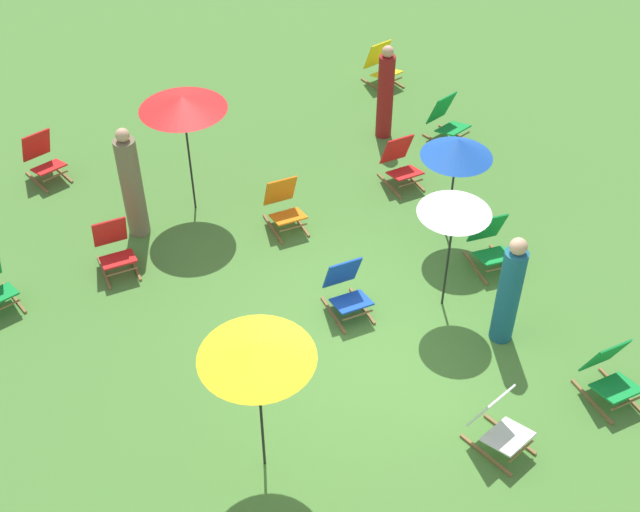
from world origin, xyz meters
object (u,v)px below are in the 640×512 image
at_px(umbrella_1, 457,148).
at_px(person_0, 385,94).
at_px(umbrella_0, 183,103).
at_px(umbrella_2, 455,206).
at_px(deckchair_0, 382,66).
at_px(person_1, 132,185).
at_px(deckchair_8, 610,374).
at_px(deckchair_10, 401,163).
at_px(deckchair_1, 447,120).
at_px(deckchair_3, 43,158).
at_px(deckchair_7, 114,248).
at_px(person_2, 509,293).
at_px(deckchair_12, 284,206).
at_px(deckchair_6, 490,244).
at_px(deckchair_13, 498,423).
at_px(deckchair_2, 347,289).
at_px(umbrella_3, 256,351).

xyz_separation_m(umbrella_1, person_0, (0.83, 2.80, -0.77)).
distance_m(umbrella_0, umbrella_2, 4.28).
relative_size(deckchair_0, umbrella_0, 0.42).
bearing_deg(person_1, deckchair_8, 135.29).
xyz_separation_m(deckchair_0, deckchair_10, (-1.65, -2.83, 0.00)).
height_order(deckchair_1, person_1, person_1).
bearing_deg(deckchair_3, deckchair_1, -31.85).
distance_m(deckchair_7, person_2, 5.53).
bearing_deg(deckchair_12, deckchair_10, 7.49).
xyz_separation_m(deckchair_0, person_1, (-5.78, -1.74, 0.49)).
relative_size(deckchair_6, deckchair_13, 1.03).
relative_size(deckchair_0, umbrella_2, 0.46).
bearing_deg(deckchair_6, deckchair_12, 145.08).
distance_m(deckchair_6, deckchair_10, 2.33).
height_order(deckchair_7, person_0, person_0).
distance_m(deckchair_2, umbrella_0, 3.61).
bearing_deg(person_1, deckchair_6, 154.10).
height_order(deckchair_6, umbrella_3, umbrella_3).
bearing_deg(deckchair_12, person_2, -62.78).
relative_size(deckchair_0, deckchair_8, 1.00).
bearing_deg(umbrella_1, person_2, -109.69).
bearing_deg(deckchair_7, deckchair_10, 2.15).
xyz_separation_m(deckchair_0, person_0, (-1.05, -1.54, 0.45)).
bearing_deg(deckchair_2, umbrella_0, 111.40).
distance_m(deckchair_13, umbrella_2, 2.72).
bearing_deg(deckchair_7, person_1, 53.37).
xyz_separation_m(deckchair_2, person_2, (1.45, -1.53, 0.43)).
bearing_deg(deckchair_3, umbrella_2, -67.55).
relative_size(deckchair_8, deckchair_13, 1.00).
distance_m(deckchair_3, person_1, 2.33).
distance_m(deckchair_8, person_2, 1.54).
height_order(deckchair_2, person_1, person_1).
xyz_separation_m(umbrella_3, person_1, (0.46, 4.69, -1.03)).
bearing_deg(deckchair_8, deckchair_3, 124.61).
relative_size(deckchair_13, person_1, 0.45).
height_order(deckchair_8, umbrella_0, umbrella_0).
height_order(umbrella_0, person_0, umbrella_0).
relative_size(deckchair_1, person_0, 0.48).
relative_size(deckchair_0, umbrella_1, 0.48).
xyz_separation_m(deckchair_3, deckchair_12, (2.69, -3.21, 0.00)).
bearing_deg(deckchair_10, deckchair_2, -133.94).
bearing_deg(person_0, deckchair_7, 15.98).
xyz_separation_m(umbrella_2, person_1, (-2.91, 3.73, -0.84)).
bearing_deg(deckchair_0, person_1, -168.03).
height_order(deckchair_1, deckchair_10, same).
distance_m(deckchair_1, person_0, 1.18).
height_order(deckchair_7, person_2, person_2).
height_order(umbrella_2, person_1, person_1).
relative_size(deckchair_8, person_0, 0.48).
xyz_separation_m(deckchair_8, deckchair_10, (0.53, 4.96, 0.00)).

